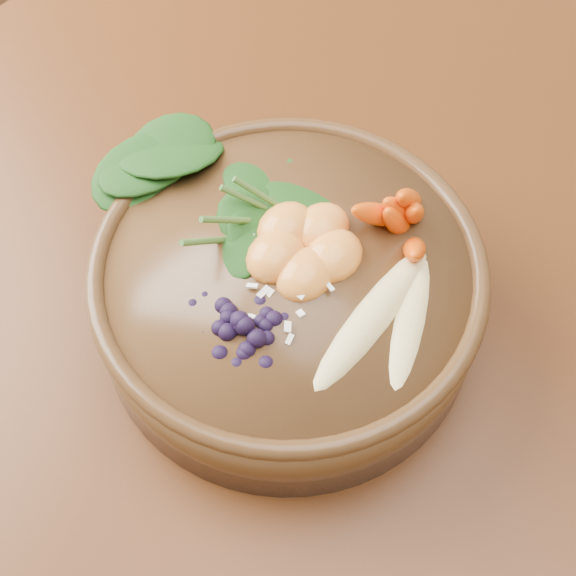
# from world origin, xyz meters

# --- Properties ---
(stoneware_bowl) EXTENTS (0.33, 0.33, 0.08)m
(stoneware_bowl) POSITION_xyz_m (-0.30, -0.15, 0.79)
(stoneware_bowl) COLOR #4E3118
(stoneware_bowl) RESTS_ON dining_table
(kale_heap) EXTENTS (0.21, 0.20, 0.05)m
(kale_heap) POSITION_xyz_m (-0.35, -0.09, 0.85)
(kale_heap) COLOR #183F12
(kale_heap) RESTS_ON stoneware_bowl
(carrot_cluster) EXTENTS (0.07, 0.07, 0.08)m
(carrot_cluster) POSITION_xyz_m (-0.25, -0.06, 0.87)
(carrot_cluster) COLOR #E54404
(carrot_cluster) RESTS_ON stoneware_bowl
(banana_halves) EXTENTS (0.09, 0.17, 0.03)m
(banana_halves) POSITION_xyz_m (-0.21, -0.14, 0.85)
(banana_halves) COLOR #E0CC84
(banana_halves) RESTS_ON stoneware_bowl
(mandarin_cluster) EXTENTS (0.10, 0.10, 0.03)m
(mandarin_cluster) POSITION_xyz_m (-0.30, -0.13, 0.85)
(mandarin_cluster) COLOR orange
(mandarin_cluster) RESTS_ON stoneware_bowl
(blueberry_pile) EXTENTS (0.15, 0.12, 0.04)m
(blueberry_pile) POSITION_xyz_m (-0.29, -0.21, 0.85)
(blueberry_pile) COLOR black
(blueberry_pile) RESTS_ON stoneware_bowl
(coconut_flakes) EXTENTS (0.10, 0.08, 0.01)m
(coconut_flakes) POSITION_xyz_m (-0.30, -0.17, 0.84)
(coconut_flakes) COLOR white
(coconut_flakes) RESTS_ON stoneware_bowl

